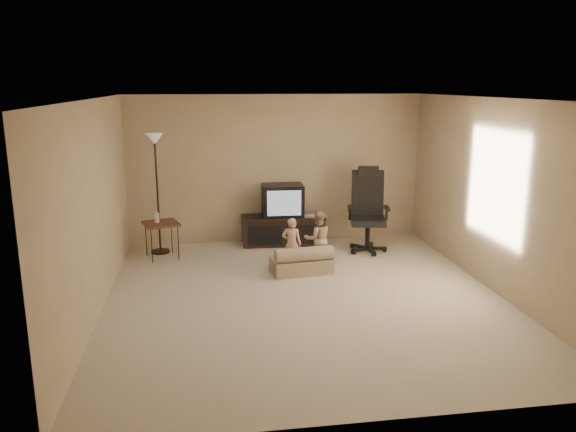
% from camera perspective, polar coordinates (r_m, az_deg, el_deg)
% --- Properties ---
extents(floor, '(5.50, 5.50, 0.00)m').
position_cam_1_polar(floor, '(7.27, 1.72, -8.26)').
color(floor, beige).
rests_on(floor, ground).
extents(room_shell, '(5.50, 5.50, 5.50)m').
position_cam_1_polar(room_shell, '(6.86, 1.81, 3.62)').
color(room_shell, white).
rests_on(room_shell, floor).
extents(tv_stand, '(1.45, 0.59, 1.02)m').
position_cam_1_polar(tv_stand, '(9.50, -0.49, -0.35)').
color(tv_stand, black).
rests_on(tv_stand, floor).
extents(office_chair, '(0.75, 0.78, 1.37)m').
position_cam_1_polar(office_chair, '(9.21, 8.08, -0.51)').
color(office_chair, black).
rests_on(office_chair, floor).
extents(side_table, '(0.64, 0.64, 0.77)m').
position_cam_1_polar(side_table, '(8.93, -12.81, -0.78)').
color(side_table, brown).
rests_on(side_table, floor).
extents(floor_lamp, '(0.30, 0.30, 1.92)m').
position_cam_1_polar(floor_lamp, '(9.05, -13.26, 4.88)').
color(floor_lamp, black).
rests_on(floor_lamp, floor).
extents(child_sofa, '(0.90, 0.58, 0.42)m').
position_cam_1_polar(child_sofa, '(8.10, 1.44, -4.68)').
color(child_sofa, tan).
rests_on(child_sofa, floor).
extents(toddler_left, '(0.33, 0.28, 0.79)m').
position_cam_1_polar(toddler_left, '(8.17, 0.38, -2.87)').
color(toddler_left, tan).
rests_on(toddler_left, floor).
extents(toddler_right, '(0.42, 0.25, 0.85)m').
position_cam_1_polar(toddler_right, '(8.35, 3.05, -2.32)').
color(toddler_right, tan).
rests_on(toddler_right, floor).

